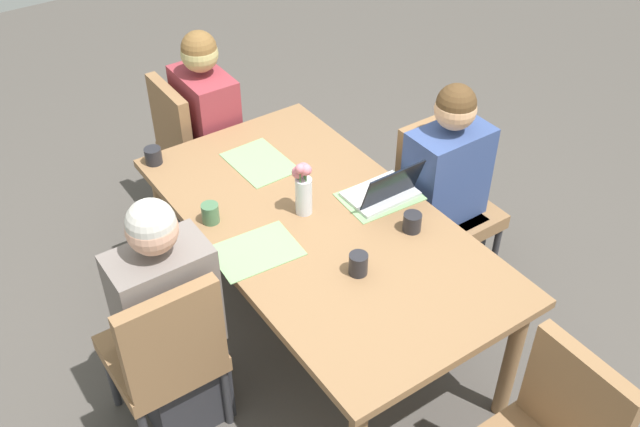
{
  "coord_description": "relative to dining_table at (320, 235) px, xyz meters",
  "views": [
    {
      "loc": [
        2.06,
        -1.41,
        2.79
      ],
      "look_at": [
        0.0,
        0.0,
        0.79
      ],
      "focal_mm": 40.56,
      "sensor_mm": 36.0,
      "label": 1
    }
  ],
  "objects": [
    {
      "name": "dining_table",
      "position": [
        0.0,
        0.0,
        0.0
      ],
      "size": [
        1.86,
        0.99,
        0.74
      ],
      "color": "olive",
      "rests_on": "ground_plane"
    },
    {
      "name": "coffee_mug_centre_right",
      "position": [
        -0.28,
        -0.4,
        0.12
      ],
      "size": [
        0.08,
        0.08,
        0.09
      ],
      "primitive_type": "cylinder",
      "color": "#47704C",
      "rests_on": "dining_table"
    },
    {
      "name": "placemat_far_left_near",
      "position": [
        0.01,
        0.34,
        0.08
      ],
      "size": [
        0.28,
        0.37,
        0.0
      ],
      "primitive_type": "cube",
      "rotation": [
        0.0,
        0.0,
        -1.63
      ],
      "color": "#7FAD70",
      "rests_on": "dining_table"
    },
    {
      "name": "placemat_head_left_left_far",
      "position": [
        -0.55,
        0.02,
        0.08
      ],
      "size": [
        0.37,
        0.27,
        0.0
      ],
      "primitive_type": "cube",
      "rotation": [
        0.0,
        0.0,
        0.03
      ],
      "color": "#7FAD70",
      "rests_on": "dining_table"
    },
    {
      "name": "person_near_left_mid",
      "position": [
        0.02,
        -0.77,
        -0.13
      ],
      "size": [
        0.36,
        0.4,
        1.19
      ],
      "color": "#2D2D33",
      "rests_on": "ground_plane"
    },
    {
      "name": "coffee_mug_near_right",
      "position": [
        -0.85,
        -0.42,
        0.12
      ],
      "size": [
        0.08,
        0.08,
        0.08
      ],
      "primitive_type": "cylinder",
      "color": "#232328",
      "rests_on": "dining_table"
    },
    {
      "name": "chair_head_left_left_far",
      "position": [
        -1.23,
        -0.04,
        -0.16
      ],
      "size": [
        0.44,
        0.44,
        0.9
      ],
      "color": "olive",
      "rests_on": "ground_plane"
    },
    {
      "name": "ground_plane",
      "position": [
        0.0,
        0.0,
        -0.66
      ],
      "size": [
        10.0,
        10.0,
        0.0
      ],
      "primitive_type": "plane",
      "color": "#4C4742"
    },
    {
      "name": "laptop_far_left_near",
      "position": [
        0.03,
        0.34,
        0.12
      ],
      "size": [
        0.22,
        0.32,
        0.21
      ],
      "color": "silver",
      "rests_on": "dining_table"
    },
    {
      "name": "person_far_left_near",
      "position": [
        0.01,
        0.76,
        -0.13
      ],
      "size": [
        0.36,
        0.4,
        1.19
      ],
      "color": "#2D2D33",
      "rests_on": "ground_plane"
    },
    {
      "name": "coffee_mug_near_left",
      "position": [
        0.27,
        0.3,
        0.12
      ],
      "size": [
        0.08,
        0.08,
        0.09
      ],
      "primitive_type": "cylinder",
      "color": "#232328",
      "rests_on": "dining_table"
    },
    {
      "name": "person_head_left_left_far",
      "position": [
        -1.17,
        0.04,
        -0.13
      ],
      "size": [
        0.4,
        0.36,
        1.19
      ],
      "color": "#2D2D33",
      "rests_on": "ground_plane"
    },
    {
      "name": "placemat_near_left_mid",
      "position": [
        0.01,
        -0.34,
        0.08
      ],
      "size": [
        0.28,
        0.38,
        0.0
      ],
      "primitive_type": "cube",
      "rotation": [
        0.0,
        0.0,
        1.5
      ],
      "color": "#7FAD70",
      "rests_on": "dining_table"
    },
    {
      "name": "chair_near_left_mid",
      "position": [
        0.09,
        -0.83,
        -0.16
      ],
      "size": [
        0.44,
        0.44,
        0.9
      ],
      "color": "olive",
      "rests_on": "ground_plane"
    },
    {
      "name": "coffee_mug_centre_left",
      "position": [
        0.36,
        -0.06,
        0.13
      ],
      "size": [
        0.08,
        0.08,
        0.1
      ],
      "primitive_type": "cylinder",
      "color": "#232328",
      "rests_on": "dining_table"
    },
    {
      "name": "chair_far_left_near",
      "position": [
        -0.06,
        0.82,
        -0.16
      ],
      "size": [
        0.44,
        0.44,
        0.9
      ],
      "color": "olive",
      "rests_on": "ground_plane"
    },
    {
      "name": "flower_vase",
      "position": [
        -0.1,
        -0.02,
        0.23
      ],
      "size": [
        0.09,
        0.09,
        0.28
      ],
      "color": "silver",
      "rests_on": "dining_table"
    }
  ]
}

